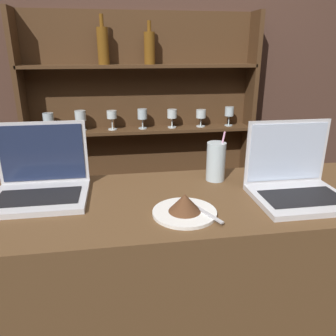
{
  "coord_description": "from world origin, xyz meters",
  "views": [
    {
      "loc": [
        -0.24,
        -0.71,
        1.44
      ],
      "look_at": [
        -0.09,
        0.28,
        1.08
      ],
      "focal_mm": 35.0,
      "sensor_mm": 36.0,
      "label": 1
    }
  ],
  "objects_px": {
    "laptop_near": "(41,182)",
    "water_glass": "(216,161)",
    "laptop_far": "(295,181)",
    "cake_plate": "(185,207)"
  },
  "relations": [
    {
      "from": "laptop_near",
      "to": "laptop_far",
      "type": "distance_m",
      "value": 0.85
    },
    {
      "from": "laptop_far",
      "to": "water_glass",
      "type": "relative_size",
      "value": 1.59
    },
    {
      "from": "cake_plate",
      "to": "water_glass",
      "type": "xyz_separation_m",
      "value": [
        0.17,
        0.26,
        0.05
      ]
    },
    {
      "from": "laptop_near",
      "to": "laptop_far",
      "type": "bearing_deg",
      "value": -8.81
    },
    {
      "from": "laptop_far",
      "to": "water_glass",
      "type": "height_order",
      "value": "laptop_far"
    },
    {
      "from": "laptop_near",
      "to": "laptop_far",
      "type": "relative_size",
      "value": 1.03
    },
    {
      "from": "laptop_far",
      "to": "cake_plate",
      "type": "bearing_deg",
      "value": -169.3
    },
    {
      "from": "cake_plate",
      "to": "laptop_far",
      "type": "bearing_deg",
      "value": 10.7
    },
    {
      "from": "laptop_near",
      "to": "cake_plate",
      "type": "distance_m",
      "value": 0.49
    },
    {
      "from": "laptop_near",
      "to": "water_glass",
      "type": "height_order",
      "value": "laptop_near"
    }
  ]
}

